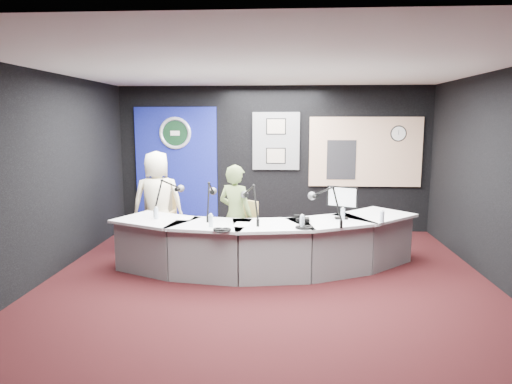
# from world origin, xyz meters

# --- Properties ---
(ground) EXTENTS (6.00, 6.00, 0.00)m
(ground) POSITION_xyz_m (0.00, 0.00, 0.00)
(ground) COLOR black
(ground) RESTS_ON ground
(ceiling) EXTENTS (6.00, 6.00, 0.02)m
(ceiling) POSITION_xyz_m (0.00, 0.00, 2.80)
(ceiling) COLOR silver
(ceiling) RESTS_ON ground
(wall_back) EXTENTS (6.00, 0.02, 2.80)m
(wall_back) POSITION_xyz_m (0.00, 3.00, 1.40)
(wall_back) COLOR black
(wall_back) RESTS_ON ground
(wall_front) EXTENTS (6.00, 0.02, 2.80)m
(wall_front) POSITION_xyz_m (0.00, -3.00, 1.40)
(wall_front) COLOR black
(wall_front) RESTS_ON ground
(wall_left) EXTENTS (0.02, 6.00, 2.80)m
(wall_left) POSITION_xyz_m (-3.00, 0.00, 1.40)
(wall_left) COLOR black
(wall_left) RESTS_ON ground
(wall_right) EXTENTS (0.02, 6.00, 2.80)m
(wall_right) POSITION_xyz_m (3.00, 0.00, 1.40)
(wall_right) COLOR black
(wall_right) RESTS_ON ground
(broadcast_desk) EXTENTS (4.50, 1.90, 0.75)m
(broadcast_desk) POSITION_xyz_m (-0.05, 0.55, 0.38)
(broadcast_desk) COLOR silver
(broadcast_desk) RESTS_ON ground
(backdrop_panel) EXTENTS (1.60, 0.05, 2.30)m
(backdrop_panel) POSITION_xyz_m (-1.90, 2.97, 1.25)
(backdrop_panel) COLOR navy
(backdrop_panel) RESTS_ON wall_back
(agency_seal) EXTENTS (0.63, 0.07, 0.63)m
(agency_seal) POSITION_xyz_m (-1.90, 2.93, 1.90)
(agency_seal) COLOR silver
(agency_seal) RESTS_ON backdrop_panel
(seal_center) EXTENTS (0.48, 0.01, 0.48)m
(seal_center) POSITION_xyz_m (-1.90, 2.94, 1.90)
(seal_center) COLOR black
(seal_center) RESTS_ON backdrop_panel
(pinboard) EXTENTS (0.90, 0.04, 1.10)m
(pinboard) POSITION_xyz_m (0.05, 2.97, 1.75)
(pinboard) COLOR slate
(pinboard) RESTS_ON wall_back
(framed_photo_upper) EXTENTS (0.34, 0.02, 0.27)m
(framed_photo_upper) POSITION_xyz_m (0.05, 2.94, 2.03)
(framed_photo_upper) COLOR gray
(framed_photo_upper) RESTS_ON pinboard
(framed_photo_lower) EXTENTS (0.34, 0.02, 0.27)m
(framed_photo_lower) POSITION_xyz_m (0.05, 2.94, 1.47)
(framed_photo_lower) COLOR gray
(framed_photo_lower) RESTS_ON pinboard
(booth_window_frame) EXTENTS (2.12, 0.06, 1.32)m
(booth_window_frame) POSITION_xyz_m (1.75, 2.97, 1.55)
(booth_window_frame) COLOR tan
(booth_window_frame) RESTS_ON wall_back
(booth_glow) EXTENTS (2.00, 0.02, 1.20)m
(booth_glow) POSITION_xyz_m (1.75, 2.96, 1.55)
(booth_glow) COLOR #FFCFA1
(booth_glow) RESTS_ON booth_window_frame
(equipment_rack) EXTENTS (0.55, 0.02, 0.75)m
(equipment_rack) POSITION_xyz_m (1.30, 2.94, 1.40)
(equipment_rack) COLOR black
(equipment_rack) RESTS_ON booth_window_frame
(wall_clock) EXTENTS (0.28, 0.01, 0.28)m
(wall_clock) POSITION_xyz_m (2.35, 2.94, 1.90)
(wall_clock) COLOR white
(wall_clock) RESTS_ON booth_window_frame
(armchair_left) EXTENTS (0.63, 0.63, 1.02)m
(armchair_left) POSITION_xyz_m (-1.87, 1.48, 0.51)
(armchair_left) COLOR tan
(armchair_left) RESTS_ON ground
(armchair_right) EXTENTS (0.79, 0.79, 1.01)m
(armchair_right) POSITION_xyz_m (-0.50, 0.74, 0.50)
(armchair_right) COLOR tan
(armchair_right) RESTS_ON ground
(draped_jacket) EXTENTS (0.51, 0.15, 0.70)m
(draped_jacket) POSITION_xyz_m (-1.92, 1.72, 0.62)
(draped_jacket) COLOR slate
(draped_jacket) RESTS_ON armchair_left
(person_man) EXTENTS (0.91, 0.71, 1.66)m
(person_man) POSITION_xyz_m (-1.87, 1.48, 0.83)
(person_man) COLOR #FFF3CB
(person_man) RESTS_ON ground
(person_woman) EXTENTS (0.65, 0.57, 1.51)m
(person_woman) POSITION_xyz_m (-0.50, 0.74, 0.76)
(person_woman) COLOR #60753D
(person_woman) RESTS_ON ground
(computer_monitor) EXTENTS (0.42, 0.22, 0.31)m
(computer_monitor) POSITION_xyz_m (1.04, 0.63, 1.07)
(computer_monitor) COLOR black
(computer_monitor) RESTS_ON broadcast_desk
(desk_phone) EXTENTS (0.19, 0.15, 0.05)m
(desk_phone) POSITION_xyz_m (0.48, 0.43, 0.78)
(desk_phone) COLOR black
(desk_phone) RESTS_ON broadcast_desk
(headphones_near) EXTENTS (0.20, 0.20, 0.03)m
(headphones_near) POSITION_xyz_m (0.48, -0.01, 0.77)
(headphones_near) COLOR black
(headphones_near) RESTS_ON broadcast_desk
(headphones_far) EXTENTS (0.24, 0.24, 0.04)m
(headphones_far) POSITION_xyz_m (-0.57, -0.20, 0.77)
(headphones_far) COLOR black
(headphones_far) RESTS_ON broadcast_desk
(paper_stack) EXTENTS (0.22, 0.30, 0.00)m
(paper_stack) POSITION_xyz_m (-1.21, 0.54, 0.75)
(paper_stack) COLOR white
(paper_stack) RESTS_ON broadcast_desk
(notepad) EXTENTS (0.24, 0.32, 0.00)m
(notepad) POSITION_xyz_m (-0.36, 0.18, 0.75)
(notepad) COLOR white
(notepad) RESTS_ON broadcast_desk
(boom_mic_a) EXTENTS (0.38, 0.68, 0.60)m
(boom_mic_a) POSITION_xyz_m (-1.53, 0.85, 1.05)
(boom_mic_a) COLOR black
(boom_mic_a) RESTS_ON broadcast_desk
(boom_mic_b) EXTENTS (0.16, 0.74, 0.60)m
(boom_mic_b) POSITION_xyz_m (-0.85, 0.60, 1.05)
(boom_mic_b) COLOR black
(boom_mic_b) RESTS_ON broadcast_desk
(boom_mic_c) EXTENTS (0.35, 0.69, 0.60)m
(boom_mic_c) POSITION_xyz_m (-0.25, 0.36, 1.05)
(boom_mic_c) COLOR black
(boom_mic_c) RESTS_ON broadcast_desk
(boom_mic_d) EXTENTS (0.48, 0.63, 0.60)m
(boom_mic_d) POSITION_xyz_m (0.79, 0.31, 1.05)
(boom_mic_d) COLOR black
(boom_mic_d) RESTS_ON broadcast_desk
(water_bottles) EXTENTS (3.24, 0.62, 0.18)m
(water_bottles) POSITION_xyz_m (-0.02, 0.30, 0.84)
(water_bottles) COLOR silver
(water_bottles) RESTS_ON broadcast_desk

